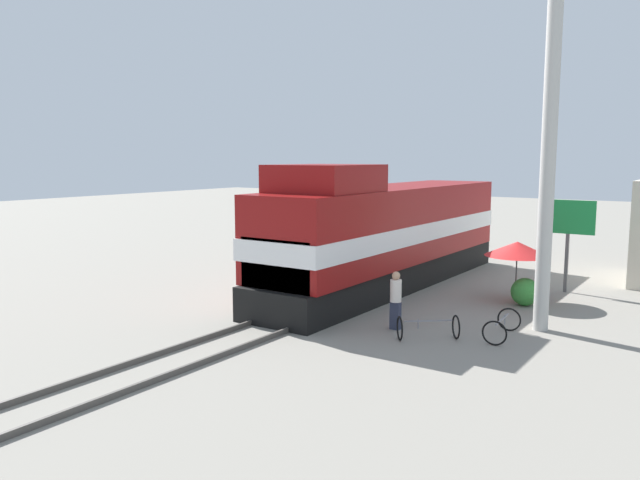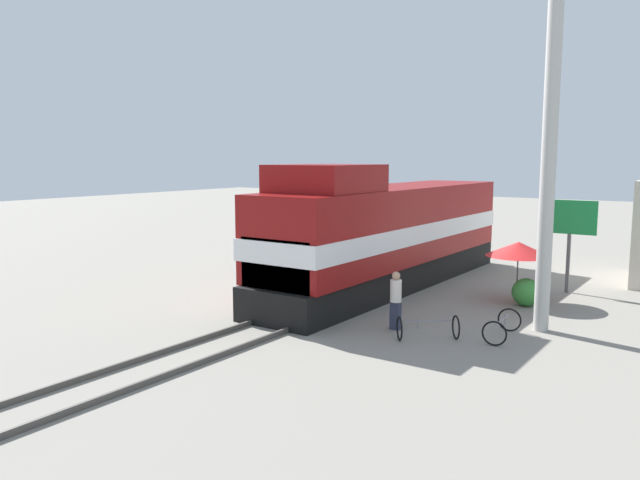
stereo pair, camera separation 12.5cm
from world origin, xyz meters
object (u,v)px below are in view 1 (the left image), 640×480
object	(u,v)px
locomotive	(384,234)
bicycle	(428,327)
vendor_umbrella	(517,249)
utility_pole	(550,131)
bicycle_spare	(502,326)
billboard_sign	(568,224)
person_bystander	(396,298)

from	to	relation	value
locomotive	bicycle	world-z (taller)	locomotive
locomotive	vendor_umbrella	size ratio (longest dim) A/B	6.70
utility_pole	bicycle_spare	xyz separation A→B (m)	(-0.68, -1.47, -5.52)
utility_pole	billboard_sign	bearing A→B (deg)	96.39
locomotive	utility_pole	world-z (taller)	utility_pole
utility_pole	person_bystander	size ratio (longest dim) A/B	6.60
bicycle	bicycle_spare	size ratio (longest dim) A/B	0.98
utility_pole	bicycle_spare	world-z (taller)	utility_pole
bicycle	bicycle_spare	distance (m)	2.15
vendor_umbrella	billboard_sign	bearing A→B (deg)	66.62
locomotive	bicycle	size ratio (longest dim) A/B	8.82
person_bystander	bicycle_spare	xyz separation A→B (m)	(2.94, 0.91, -0.60)
vendor_umbrella	person_bystander	size ratio (longest dim) A/B	1.29
bicycle_spare	person_bystander	bearing A→B (deg)	13.09
bicycle_spare	billboard_sign	bearing A→B (deg)	-94.24
billboard_sign	bicycle	world-z (taller)	billboard_sign
vendor_umbrella	billboard_sign	distance (m)	2.91
locomotive	vendor_umbrella	bearing A→B (deg)	7.43
billboard_sign	bicycle_spare	bearing A→B (deg)	-90.08
person_bystander	bicycle	xyz separation A→B (m)	(1.25, -0.43, -0.61)
vendor_umbrella	bicycle	xyz separation A→B (m)	(-0.58, -6.20, -1.54)
billboard_sign	person_bystander	distance (m)	9.02
locomotive	bicycle_spare	bearing A→B (deg)	-34.48
locomotive	bicycle	xyz separation A→B (m)	(4.44, -5.55, -1.78)
vendor_umbrella	bicycle_spare	xyz separation A→B (m)	(1.11, -4.86, -1.53)
billboard_sign	bicycle_spare	xyz separation A→B (m)	(-0.01, -7.44, -2.28)
locomotive	person_bystander	distance (m)	6.14
billboard_sign	bicycle_spare	size ratio (longest dim) A/B	1.99
bicycle_spare	utility_pole	bearing A→B (deg)	-118.92
vendor_umbrella	bicycle	bearing A→B (deg)	-95.34
locomotive	bicycle_spare	xyz separation A→B (m)	(6.12, -4.21, -1.77)
billboard_sign	person_bystander	bearing A→B (deg)	-109.45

